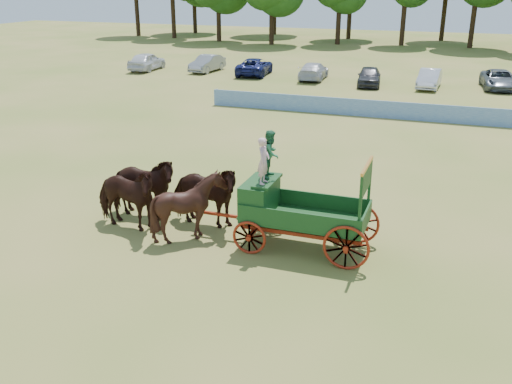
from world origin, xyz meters
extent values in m
plane|color=olive|center=(0.00, 0.00, 0.00)|extent=(160.00, 160.00, 0.00)
imported|color=black|center=(-8.73, -1.50, 1.13)|extent=(2.78, 1.49, 2.25)
imported|color=black|center=(-8.73, -0.40, 1.13)|extent=(2.79, 1.52, 2.25)
imported|color=black|center=(-6.33, -1.50, 1.13)|extent=(2.07, 1.85, 2.26)
imported|color=black|center=(-6.33, -0.40, 1.13)|extent=(2.72, 1.33, 2.25)
cube|color=#A12610|center=(-4.13, -0.95, 0.60)|extent=(0.12, 2.00, 0.12)
cube|color=#A12610|center=(-1.13, -0.95, 0.60)|extent=(0.12, 2.00, 0.12)
cube|color=#A12610|center=(-2.63, -1.50, 0.72)|extent=(3.80, 0.10, 0.12)
cube|color=#A12610|center=(-2.63, -0.40, 0.72)|extent=(3.80, 0.10, 0.12)
cube|color=#A12610|center=(-5.03, -0.95, 0.75)|extent=(2.80, 0.09, 0.09)
cube|color=#174718|center=(-2.63, -0.95, 1.00)|extent=(3.80, 1.80, 0.10)
cube|color=#174718|center=(-2.63, -1.83, 1.30)|extent=(3.80, 0.06, 0.55)
cube|color=#174718|center=(-2.63, -0.07, 1.30)|extent=(3.80, 0.06, 0.55)
cube|color=#174718|center=(-0.75, -0.95, 1.30)|extent=(0.06, 1.80, 0.55)
cube|color=#174718|center=(-4.13, -0.95, 1.55)|extent=(0.85, 1.70, 1.05)
cube|color=#174718|center=(-3.88, -0.95, 2.12)|extent=(0.55, 1.50, 0.08)
cube|color=#174718|center=(-4.51, -0.95, 1.35)|extent=(0.10, 1.60, 0.65)
cube|color=#174718|center=(-4.33, -0.95, 1.05)|extent=(0.55, 1.60, 0.06)
cube|color=#174718|center=(-0.83, -1.75, 1.95)|extent=(0.08, 0.08, 1.80)
cube|color=#174718|center=(-0.83, -0.15, 1.95)|extent=(0.08, 0.08, 1.80)
cube|color=#174718|center=(-0.83, -0.95, 2.55)|extent=(0.07, 1.75, 0.75)
cube|color=orange|center=(-0.83, -0.95, 2.95)|extent=(0.08, 1.80, 0.09)
cube|color=orange|center=(-0.87, -0.95, 2.55)|extent=(0.02, 1.30, 0.12)
torus|color=#A12610|center=(-4.13, -1.90, 0.55)|extent=(1.09, 0.09, 1.09)
torus|color=#A12610|center=(-4.13, 0.00, 0.55)|extent=(1.09, 0.09, 1.09)
torus|color=#A12610|center=(-1.13, -1.90, 0.70)|extent=(1.39, 0.09, 1.39)
torus|color=#A12610|center=(-1.13, 0.00, 0.70)|extent=(1.39, 0.09, 1.39)
imported|color=beige|center=(-3.88, -1.30, 2.88)|extent=(0.34, 0.52, 1.43)
imported|color=#286A41|center=(-3.88, -0.60, 2.91)|extent=(0.56, 0.72, 1.49)
cube|color=#1E51A3|center=(-1.00, 18.00, 0.53)|extent=(26.00, 0.08, 1.05)
imported|color=silver|center=(-26.00, 29.97, 0.82)|extent=(2.20, 4.90, 1.64)
imported|color=gray|center=(-20.42, 31.09, 0.73)|extent=(1.95, 4.58, 1.47)
imported|color=navy|center=(-15.71, 30.72, 0.73)|extent=(2.97, 5.49, 1.46)
imported|color=silver|center=(-10.28, 30.19, 0.70)|extent=(2.29, 4.98, 1.41)
imported|color=#333338|center=(-5.40, 28.82, 0.74)|extent=(2.28, 4.53, 1.48)
imported|color=silver|center=(-0.87, 29.32, 0.72)|extent=(1.71, 4.44, 1.44)
imported|color=slate|center=(4.19, 30.80, 0.71)|extent=(2.88, 5.34, 1.42)
cylinder|color=#382314|center=(-44.00, 58.86, 2.64)|extent=(0.60, 0.60, 5.28)
cylinder|color=#382314|center=(-37.46, 57.56, 2.77)|extent=(0.60, 0.60, 5.54)
cylinder|color=#382314|center=(-29.75, 55.63, 2.33)|extent=(0.60, 0.60, 4.66)
cylinder|color=#382314|center=(-21.92, 54.27, 2.24)|extent=(0.60, 0.60, 4.49)
cylinder|color=#382314|center=(-14.03, 57.38, 2.22)|extent=(0.60, 0.60, 4.44)
cylinder|color=#382314|center=(-6.19, 58.92, 2.46)|extent=(0.60, 0.60, 4.92)
cylinder|color=#382314|center=(1.97, 58.87, 2.75)|extent=(0.60, 0.60, 5.49)
cylinder|color=#382314|center=(-38.00, 65.58, 2.50)|extent=(0.60, 0.60, 5.01)
cylinder|color=#382314|center=(-25.82, 67.47, 2.96)|extent=(0.60, 0.60, 5.93)
cylinder|color=#382314|center=(-14.08, 64.81, 2.96)|extent=(0.60, 0.60, 5.92)
cylinder|color=#382314|center=(-1.73, 66.48, 2.89)|extent=(0.60, 0.60, 5.78)
camera|label=1|loc=(1.42, -16.80, 8.06)|focal=40.00mm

